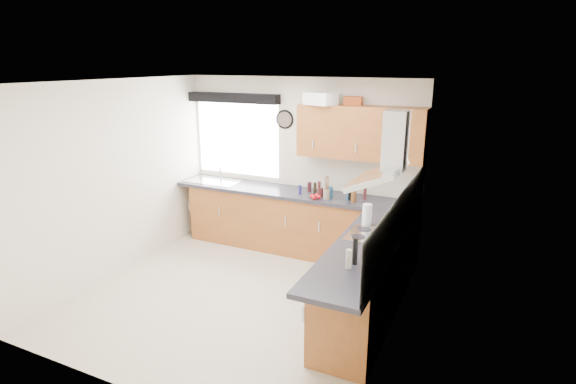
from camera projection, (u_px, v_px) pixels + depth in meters
The scene contains 40 objects.
ground_plane at pixel (240, 295), 5.40m from camera, with size 3.60×3.60×0.00m, color beige.
ceiling at pixel (232, 82), 4.70m from camera, with size 3.60×3.60×0.02m, color white.
wall_back at pixel (300, 164), 6.62m from camera, with size 3.60×0.02×2.50m, color silver.
wall_front at pixel (116, 256), 3.49m from camera, with size 3.60×0.02×2.50m, color silver.
wall_left at pixel (116, 179), 5.78m from camera, with size 0.02×3.60×2.50m, color silver.
wall_right at pixel (397, 218), 4.33m from camera, with size 0.02×3.60×2.50m, color silver.
window at pixel (237, 139), 6.95m from camera, with size 1.40×0.02×1.10m, color white.
window_blind at pixel (233, 98), 6.70m from camera, with size 1.50×0.18×0.14m, color black.
splashback at pixel (401, 216), 4.61m from camera, with size 0.01×3.00×0.54m, color white.
base_cab_back at pixel (285, 221), 6.64m from camera, with size 3.00×0.58×0.86m, color brown.
base_cab_corner at pixel (393, 239), 5.99m from camera, with size 0.60×0.60×0.86m, color brown.
base_cab_right at pixel (367, 282), 4.81m from camera, with size 0.58×2.10×0.86m, color brown.
worktop_back at pixel (291, 193), 6.46m from camera, with size 3.60×0.62×0.05m, color #222129.
worktop_right at pixel (364, 248), 4.55m from camera, with size 0.62×2.42×0.05m, color #222129.
sink at pixel (214, 179), 6.98m from camera, with size 0.84×0.46×0.10m, color silver, non-canonical shape.
oven at pixel (370, 277), 4.94m from camera, with size 0.56×0.58×0.85m, color black.
hob_plate at pixel (372, 235), 4.80m from camera, with size 0.52×0.52×0.01m, color silver.
extractor_hood at pixel (386, 158), 4.52m from camera, with size 0.52×0.78×0.66m, color silver, non-canonical shape.
upper_cabinets at pixel (361, 133), 5.93m from camera, with size 1.70×0.35×0.70m, color brown.
washing_machine at pixel (241, 217), 6.97m from camera, with size 0.52×0.50×0.77m, color white.
wall_clock at pixel (284, 119), 6.52m from camera, with size 0.28×0.28×0.04m, color black.
casserole at pixel (321, 99), 5.93m from camera, with size 0.39×0.28×0.16m, color white.
storage_box at pixel (353, 101), 5.96m from camera, with size 0.24×0.20×0.11m, color #B04619.
utensil_pot at pixel (327, 194), 6.07m from camera, with size 0.09×0.09×0.13m, color #7B6D5B.
kitchen_roll at pixel (367, 214), 5.12m from camera, with size 0.11×0.11×0.24m, color white.
tomato_cluster at pixel (315, 197), 6.09m from camera, with size 0.14×0.14×0.06m, color #B50C13, non-canonical shape.
jar_0 at pixel (300, 190), 6.29m from camera, with size 0.05×0.05×0.13m, color navy.
jar_1 at pixel (350, 196), 6.03m from camera, with size 0.04×0.04×0.11m, color #9E9887.
jar_2 at pixel (350, 195), 6.02m from camera, with size 0.04×0.04×0.14m, color black.
jar_3 at pixel (319, 188), 6.23m from camera, with size 0.04×0.04×0.20m, color #471A19.
jar_4 at pixel (321, 192), 6.18m from camera, with size 0.06×0.06×0.12m, color #331213.
jar_5 at pixel (330, 193), 6.10m from camera, with size 0.07×0.07×0.16m, color navy.
jar_6 at pixel (309, 187), 6.42m from camera, with size 0.06×0.06×0.14m, color #361318.
jar_7 at pixel (365, 192), 6.04m from camera, with size 0.04×0.04×0.22m, color #4E1C1D.
jar_8 at pixel (315, 189), 6.27m from camera, with size 0.05×0.05×0.17m, color black.
jar_9 at pixel (348, 193), 6.05m from camera, with size 0.05×0.05×0.18m, color navy.
jar_10 at pixel (354, 194), 5.91m from camera, with size 0.07×0.07×0.24m, color brown.
jar_11 at pixel (354, 190), 6.18m from camera, with size 0.05×0.05×0.20m, color #34291D.
bottle_0 at pixel (349, 259), 4.03m from camera, with size 0.05×0.05×0.18m, color #A69F8E.
bottle_1 at pixel (355, 251), 4.10m from camera, with size 0.05×0.05×0.26m, color black.
Camera 1 is at (2.56, -4.14, 2.71)m, focal length 28.00 mm.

